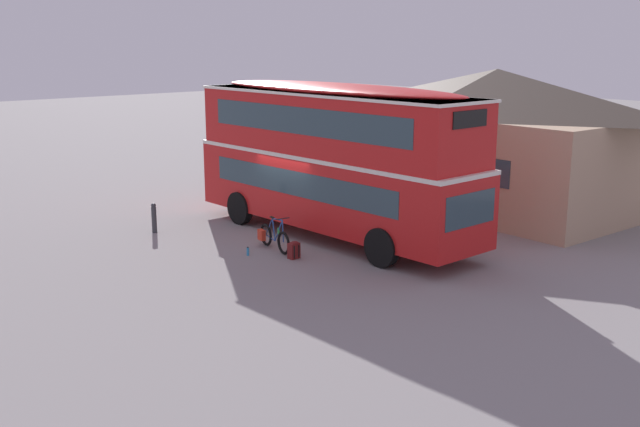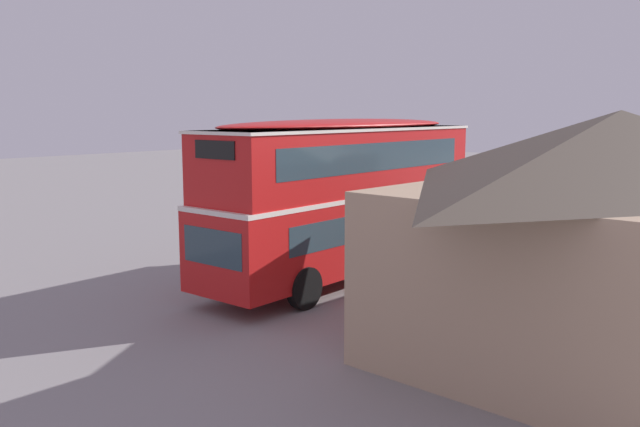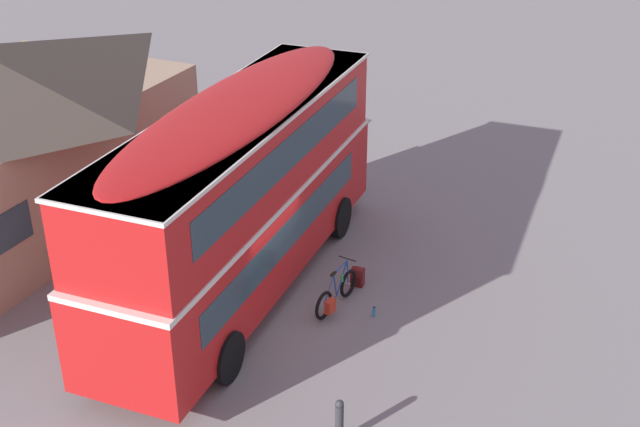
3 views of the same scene
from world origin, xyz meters
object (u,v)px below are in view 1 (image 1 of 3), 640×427
double_decker_bus (332,153)px  backpack_on_ground (294,250)px  touring_bicycle (273,237)px  water_bottle_blue_sports (248,251)px  kerb_bollard (154,217)px

double_decker_bus → backpack_on_ground: size_ratio=21.06×
touring_bicycle → water_bottle_blue_sports: 0.97m
touring_bicycle → backpack_on_ground: bearing=-6.7°
kerb_bollard → backpack_on_ground: bearing=16.1°
touring_bicycle → double_decker_bus: bearing=88.8°
touring_bicycle → kerb_bollard: 4.41m
backpack_on_ground → water_bottle_blue_sports: bearing=-144.2°
touring_bicycle → kerb_bollard: (-4.09, -1.64, 0.13)m
double_decker_bus → water_bottle_blue_sports: 4.12m
backpack_on_ground → kerb_bollard: (-5.23, -1.51, 0.24)m
double_decker_bus → touring_bicycle: 3.25m
touring_bicycle → backpack_on_ground: size_ratio=3.50×
water_bottle_blue_sports → kerb_bollard: size_ratio=0.26×
touring_bicycle → kerb_bollard: size_ratio=1.82×
backpack_on_ground → double_decker_bus: bearing=113.8°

